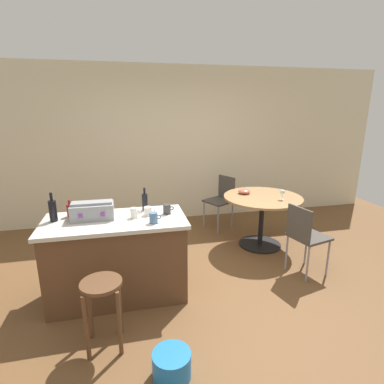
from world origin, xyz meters
name	(u,v)px	position (x,y,z in m)	size (l,w,h in m)	color
ground_plane	(203,287)	(0.00, 0.00, 0.00)	(8.80, 8.80, 0.00)	brown
back_wall	(170,145)	(0.00, 2.40, 1.35)	(8.00, 0.10, 2.70)	beige
kitchen_island	(118,258)	(-0.93, 0.07, 0.44)	(1.45, 0.70, 0.88)	brown
wooden_stool	(102,299)	(-1.04, -0.66, 0.46)	(0.34, 0.34, 0.62)	brown
dining_table	(262,208)	(1.11, 0.90, 0.59)	(1.12, 1.12, 0.76)	black
folding_chair_near	(221,198)	(0.76, 1.72, 0.53)	(0.54, 0.54, 0.88)	#47423D
folding_chair_far	(305,234)	(1.26, 0.03, 0.53)	(0.49, 0.49, 0.88)	#47423D
toolbox	(92,211)	(-1.15, 0.13, 0.97)	(0.42, 0.23, 0.18)	gray
bottle_0	(70,210)	(-1.39, 0.26, 0.95)	(0.07, 0.07, 0.18)	maroon
bottle_1	(53,210)	(-1.53, 0.15, 1.00)	(0.07, 0.07, 0.30)	black
bottle_2	(145,201)	(-0.60, 0.31, 0.98)	(0.06, 0.06, 0.25)	black
cup_0	(148,211)	(-0.58, 0.12, 0.93)	(0.12, 0.08, 0.09)	white
cup_1	(134,213)	(-0.73, 0.07, 0.94)	(0.11, 0.07, 0.11)	white
cup_2	(167,209)	(-0.38, 0.12, 0.94)	(0.12, 0.08, 0.10)	#383838
cup_3	(154,218)	(-0.55, -0.12, 0.94)	(0.12, 0.08, 0.11)	#4C7099
wine_glass	(282,192)	(1.30, 0.70, 0.87)	(0.07, 0.07, 0.14)	silver
serving_bowl	(244,191)	(0.91, 1.10, 0.80)	(0.18, 0.18, 0.07)	#DB6651
plastic_bucket	(172,365)	(-0.54, -1.10, 0.10)	(0.30, 0.30, 0.21)	blue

